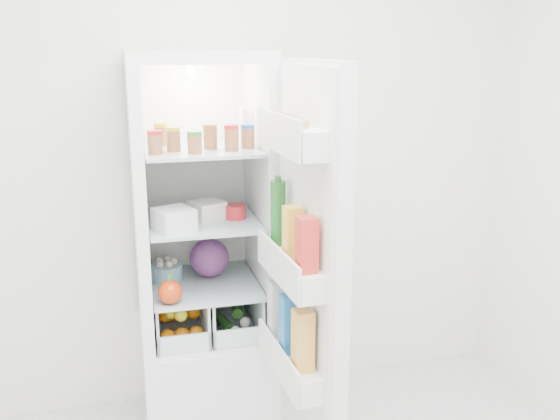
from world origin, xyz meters
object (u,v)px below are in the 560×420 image
object	(u,v)px
red_cabbage	(209,258)
mushroom_bowl	(167,272)
refrigerator	(203,294)
fridge_door	(305,244)

from	to	relation	value
red_cabbage	mushroom_bowl	size ratio (longest dim) A/B	1.20
red_cabbage	mushroom_bowl	distance (m)	0.21
refrigerator	red_cabbage	world-z (taller)	refrigerator
refrigerator	mushroom_bowl	distance (m)	0.21
fridge_door	refrigerator	bearing A→B (deg)	23.11
mushroom_bowl	fridge_door	bearing A→B (deg)	-53.96
refrigerator	mushroom_bowl	size ratio (longest dim) A/B	11.65
fridge_door	red_cabbage	bearing A→B (deg)	19.88
mushroom_bowl	fridge_door	world-z (taller)	fridge_door
refrigerator	fridge_door	distance (m)	0.83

